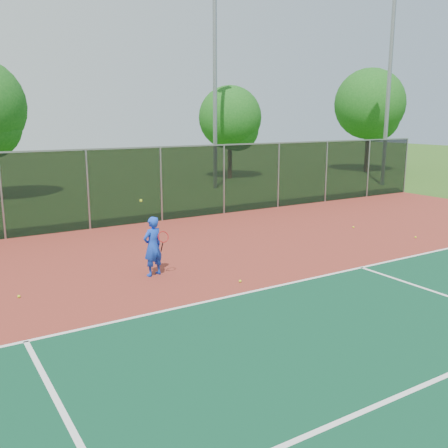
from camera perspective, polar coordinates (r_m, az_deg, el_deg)
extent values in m
plane|color=#2B5418|center=(11.40, 19.62, -10.19)|extent=(120.00, 120.00, 0.00)
cube|color=maroon|center=(12.63, 12.52, -7.50)|extent=(30.00, 20.00, 0.02)
cube|color=white|center=(14.66, 15.43, -4.81)|extent=(22.00, 0.10, 0.00)
cube|color=black|center=(20.44, -7.20, 4.53)|extent=(30.00, 0.04, 3.00)
cube|color=gray|center=(20.30, -7.31, 8.73)|extent=(30.00, 0.06, 0.06)
imported|color=blue|center=(13.41, -8.14, -2.54)|extent=(0.67, 0.53, 1.61)
cylinder|color=black|center=(13.24, -7.11, -2.64)|extent=(0.03, 0.15, 0.27)
torus|color=#A51414|center=(13.08, -6.96, -1.47)|extent=(0.30, 0.13, 0.29)
sphere|color=#C8E71A|center=(13.14, -9.48, 2.66)|extent=(0.07, 0.07, 0.07)
sphere|color=#C8E71A|center=(19.76, 14.57, -0.35)|extent=(0.07, 0.07, 0.07)
sphere|color=#C8E71A|center=(12.93, 1.86, -6.54)|extent=(0.07, 0.07, 0.07)
sphere|color=#C8E71A|center=(12.82, -22.39, -7.65)|extent=(0.07, 0.07, 0.07)
sphere|color=#C8E71A|center=(18.78, 21.05, -1.42)|extent=(0.07, 0.07, 0.07)
cylinder|color=gray|center=(29.80, -1.04, 15.53)|extent=(0.24, 0.24, 11.91)
cylinder|color=gray|center=(32.86, 18.31, 14.62)|extent=(0.24, 0.24, 11.91)
cylinder|color=#331E12|center=(34.90, 0.67, 7.23)|extent=(0.30, 0.30, 2.41)
sphere|color=#155015|center=(34.77, 0.68, 12.08)|extent=(4.29, 4.29, 4.29)
sphere|color=#155015|center=(34.75, 1.52, 10.75)|extent=(2.95, 2.95, 2.95)
cylinder|color=#331E12|center=(40.67, 15.99, 7.88)|extent=(0.30, 0.30, 3.00)
sphere|color=#155015|center=(40.59, 16.30, 13.04)|extent=(5.33, 5.33, 5.33)
sphere|color=#155015|center=(40.68, 16.92, 11.59)|extent=(3.67, 3.67, 3.67)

